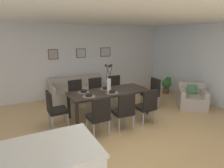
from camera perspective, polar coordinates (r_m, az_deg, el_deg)
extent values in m
plane|color=tan|center=(4.72, 2.08, -13.82)|extent=(9.00, 9.00, 0.00)
cube|color=silver|center=(7.23, -10.70, 6.76)|extent=(9.00, 0.10, 2.60)
cube|color=white|center=(7.05, 27.33, 5.21)|extent=(0.10, 6.30, 2.60)
cube|color=white|center=(4.53, -0.24, 19.57)|extent=(9.00, 7.20, 0.08)
cube|color=black|center=(5.26, -0.92, -2.36)|extent=(2.20, 0.88, 0.05)
cube|color=black|center=(6.19, 6.17, -3.44)|extent=(0.07, 0.07, 0.69)
cube|color=black|center=(5.38, -12.79, -6.52)|extent=(0.07, 0.07, 0.69)
cube|color=black|center=(5.60, 10.47, -5.52)|extent=(0.07, 0.07, 0.69)
cube|color=black|center=(4.70, -10.35, -9.54)|extent=(0.07, 0.07, 0.69)
cube|color=black|center=(4.43, -4.23, -9.81)|extent=(0.46, 0.46, 0.08)
cube|color=black|center=(4.17, -3.16, -7.50)|extent=(0.42, 0.08, 0.48)
cylinder|color=#9EA0A5|center=(4.75, -3.09, -11.07)|extent=(0.04, 0.04, 0.38)
cylinder|color=#9EA0A5|center=(4.61, -7.40, -12.00)|extent=(0.04, 0.04, 0.38)
cylinder|color=#9EA0A5|center=(4.45, -0.83, -12.91)|extent=(0.04, 0.04, 0.38)
cylinder|color=#9EA0A5|center=(4.30, -5.39, -14.01)|extent=(0.04, 0.04, 0.38)
cube|color=black|center=(5.81, -10.15, -3.99)|extent=(0.47, 0.47, 0.08)
cube|color=black|center=(5.91, -10.95, -1.09)|extent=(0.42, 0.09, 0.48)
cylinder|color=#9EA0A5|center=(5.66, -11.12, -7.03)|extent=(0.04, 0.04, 0.38)
cylinder|color=#9EA0A5|center=(5.79, -7.59, -6.37)|extent=(0.04, 0.04, 0.38)
cylinder|color=#9EA0A5|center=(5.99, -12.42, -5.86)|extent=(0.04, 0.04, 0.38)
cylinder|color=#9EA0A5|center=(6.12, -9.07, -5.27)|extent=(0.04, 0.04, 0.38)
cube|color=black|center=(4.70, 3.23, -8.33)|extent=(0.46, 0.46, 0.08)
cube|color=black|center=(4.44, 4.42, -6.09)|extent=(0.42, 0.08, 0.48)
cylinder|color=#9EA0A5|center=(5.02, 4.12, -9.62)|extent=(0.04, 0.04, 0.38)
cylinder|color=#9EA0A5|center=(4.87, 0.12, -10.40)|extent=(0.04, 0.04, 0.38)
cylinder|color=#9EA0A5|center=(4.73, 6.36, -11.30)|extent=(0.04, 0.04, 0.38)
cylinder|color=#9EA0A5|center=(4.56, 2.15, -12.23)|extent=(0.04, 0.04, 0.38)
cube|color=black|center=(6.00, -4.27, -3.22)|extent=(0.45, 0.45, 0.08)
cube|color=black|center=(6.09, -5.06, -0.41)|extent=(0.42, 0.07, 0.48)
cylinder|color=#9EA0A5|center=(5.84, -5.15, -6.13)|extent=(0.04, 0.04, 0.38)
cylinder|color=#9EA0A5|center=(5.99, -1.80, -5.54)|extent=(0.04, 0.04, 0.38)
cylinder|color=#9EA0A5|center=(6.17, -6.58, -5.03)|extent=(0.04, 0.04, 0.38)
cylinder|color=#9EA0A5|center=(6.31, -3.37, -4.50)|extent=(0.04, 0.04, 0.38)
cube|color=black|center=(5.05, 9.76, -6.83)|extent=(0.45, 0.45, 0.08)
cube|color=black|center=(4.83, 11.30, -4.64)|extent=(0.42, 0.07, 0.48)
cylinder|color=#9EA0A5|center=(5.39, 9.99, -8.10)|extent=(0.04, 0.04, 0.38)
cylinder|color=#9EA0A5|center=(5.17, 6.66, -8.96)|extent=(0.04, 0.04, 0.38)
cylinder|color=#9EA0A5|center=(5.12, 12.68, -9.46)|extent=(0.04, 0.04, 0.38)
cylinder|color=#9EA0A5|center=(4.90, 9.28, -10.45)|extent=(0.04, 0.04, 0.38)
cube|color=black|center=(6.31, 1.39, -2.27)|extent=(0.45, 0.45, 0.08)
cube|color=black|center=(6.41, 0.62, 0.39)|extent=(0.42, 0.07, 0.48)
cylinder|color=#9EA0A5|center=(6.14, 0.63, -5.01)|extent=(0.04, 0.04, 0.38)
cylinder|color=#9EA0A5|center=(6.31, 3.72, -4.49)|extent=(0.04, 0.04, 0.38)
cylinder|color=#9EA0A5|center=(6.46, -0.90, -4.01)|extent=(0.04, 0.04, 0.38)
cylinder|color=#9EA0A5|center=(6.63, 2.07, -3.54)|extent=(0.04, 0.04, 0.38)
cube|color=black|center=(4.96, -15.84, -7.62)|extent=(0.46, 0.46, 0.08)
cube|color=black|center=(4.83, -18.24, -5.09)|extent=(0.08, 0.42, 0.48)
cylinder|color=#9EA0A5|center=(4.92, -12.93, -10.51)|extent=(0.04, 0.04, 0.38)
cylinder|color=#9EA0A5|center=(5.26, -14.15, -8.92)|extent=(0.04, 0.04, 0.38)
cylinder|color=#9EA0A5|center=(4.84, -17.31, -11.25)|extent=(0.04, 0.04, 0.38)
cylinder|color=#9EA0A5|center=(5.18, -18.25, -9.58)|extent=(0.04, 0.04, 0.38)
cube|color=black|center=(6.11, 11.24, -3.14)|extent=(0.46, 0.46, 0.08)
cube|color=black|center=(6.15, 12.79, -0.58)|extent=(0.08, 0.42, 0.48)
cylinder|color=#9EA0A5|center=(6.22, 8.69, -4.92)|extent=(0.04, 0.04, 0.38)
cylinder|color=#9EA0A5|center=(5.93, 10.72, -6.00)|extent=(0.04, 0.04, 0.38)
cylinder|color=#9EA0A5|center=(6.43, 11.52, -4.41)|extent=(0.04, 0.04, 0.38)
cylinder|color=#9EA0A5|center=(6.15, 13.62, -5.41)|extent=(0.04, 0.04, 0.38)
cylinder|color=white|center=(5.21, -0.93, -0.31)|extent=(0.11, 0.11, 0.34)
cylinder|color=black|center=(5.17, -0.46, 3.35)|extent=(0.05, 0.12, 0.37)
sphere|color=black|center=(5.16, -0.23, 5.57)|extent=(0.07, 0.07, 0.07)
cylinder|color=black|center=(5.17, -1.50, 3.33)|extent=(0.08, 0.05, 0.38)
sphere|color=black|center=(5.15, -1.80, 5.55)|extent=(0.07, 0.07, 0.07)
cylinder|color=black|center=(5.07, -0.84, 3.13)|extent=(0.15, 0.06, 0.36)
sphere|color=black|center=(5.01, -0.80, 5.31)|extent=(0.07, 0.07, 0.07)
cylinder|color=#7F705B|center=(4.83, -6.90, -3.67)|extent=(0.32, 0.32, 0.01)
cylinder|color=black|center=(4.82, -6.91, -3.30)|extent=(0.17, 0.17, 0.06)
cylinder|color=black|center=(4.81, -6.92, -3.13)|extent=(0.13, 0.13, 0.04)
cylinder|color=#7F705B|center=(5.18, -8.45, -2.45)|extent=(0.32, 0.32, 0.01)
cylinder|color=black|center=(5.17, -8.47, -2.10)|extent=(0.17, 0.17, 0.06)
cylinder|color=black|center=(5.17, -8.47, -1.94)|extent=(0.13, 0.13, 0.04)
cylinder|color=#7F705B|center=(5.08, 0.08, -2.63)|extent=(0.32, 0.32, 0.01)
cylinder|color=black|center=(5.07, 0.08, -2.28)|extent=(0.17, 0.17, 0.06)
cylinder|color=black|center=(5.07, 0.08, -2.11)|extent=(0.13, 0.13, 0.04)
cylinder|color=#7F705B|center=(5.42, -1.86, -1.54)|extent=(0.32, 0.32, 0.01)
cylinder|color=black|center=(5.41, -1.86, -1.20)|extent=(0.17, 0.17, 0.06)
cylinder|color=black|center=(5.41, -1.86, -1.05)|extent=(0.13, 0.13, 0.04)
cube|color=#A89E8E|center=(6.87, -9.65, -2.92)|extent=(1.94, 0.84, 0.42)
cube|color=#A89E8E|center=(7.08, -10.64, 0.91)|extent=(1.94, 0.16, 0.38)
cube|color=#A89E8E|center=(7.10, -2.70, 0.45)|extent=(0.10, 0.84, 0.20)
cube|color=#A89E8E|center=(6.58, -17.39, -1.36)|extent=(0.10, 0.84, 0.20)
cube|color=#ADA399|center=(6.53, 22.73, -4.88)|extent=(1.12, 1.12, 0.40)
cube|color=#ADA399|center=(6.73, 22.54, -0.97)|extent=(0.72, 0.63, 0.35)
cube|color=#ADA399|center=(6.51, 25.85, -2.61)|extent=(0.54, 0.62, 0.18)
cube|color=#ADA399|center=(6.37, 20.11, -2.37)|extent=(0.54, 0.62, 0.18)
cube|color=#4C7F56|center=(6.64, 22.68, -1.32)|extent=(0.28, 0.25, 0.30)
cube|color=silver|center=(2.53, -22.47, -18.69)|extent=(1.52, 0.92, 0.04)
cube|color=#473828|center=(6.94, -17.13, 8.44)|extent=(0.33, 0.02, 0.35)
cube|color=#9E9389|center=(6.93, -17.11, 8.43)|extent=(0.28, 0.01, 0.30)
cube|color=#473828|center=(7.19, -9.24, 9.07)|extent=(0.35, 0.02, 0.33)
cube|color=#B2B2AD|center=(7.17, -9.21, 9.06)|extent=(0.30, 0.01, 0.28)
cube|color=#473828|center=(7.56, -1.97, 9.50)|extent=(0.42, 0.02, 0.35)
cube|color=#B2B2AD|center=(7.54, -1.93, 9.50)|extent=(0.37, 0.01, 0.30)
cylinder|color=brown|center=(7.82, 15.78, -1.89)|extent=(0.24, 0.24, 0.22)
sphere|color=#2D6633|center=(7.75, 15.93, 0.17)|extent=(0.36, 0.36, 0.36)
sphere|color=#2D6633|center=(7.72, 16.43, 1.31)|extent=(0.22, 0.22, 0.22)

